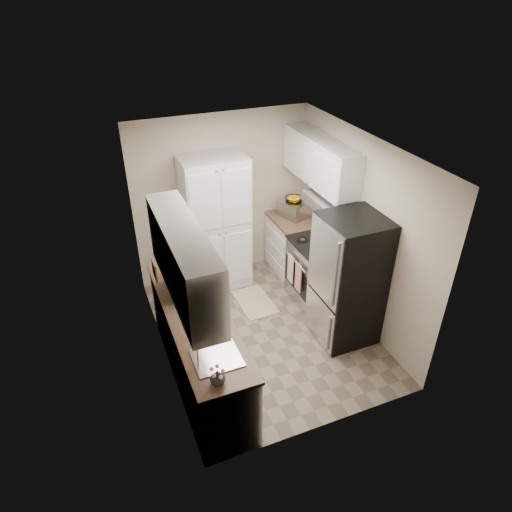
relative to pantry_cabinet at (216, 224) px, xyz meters
The scene contains 16 objects.
ground 1.66m from the pantry_cabinet, 81.35° to the right, with size 3.20×3.20×0.00m, color #7A6B56.
room_shell 1.48m from the pantry_cabinet, 82.18° to the right, with size 2.64×3.24×2.52m.
pantry_cabinet is the anchor object (origin of this frame).
base_cabinet_left 2.00m from the pantry_cabinet, 114.36° to the right, with size 0.60×2.30×0.88m, color silver.
countertop_left 1.92m from the pantry_cabinet, 114.36° to the right, with size 0.63×2.33×0.04m, color brown.
base_cabinet_right 1.32m from the pantry_cabinet, ahead, with size 0.60×0.80×0.88m, color silver.
countertop_right 1.20m from the pantry_cabinet, ahead, with size 0.63×0.83×0.04m, color brown.
electric_range 1.58m from the pantry_cabinet, 38.22° to the right, with size 0.71×0.78×1.13m.
refrigerator 2.07m from the pantry_cabinet, 56.54° to the right, with size 0.70×0.72×1.70m, color #B7B7BC.
microwave 1.49m from the pantry_cabinet, 122.49° to the right, with size 0.50×0.34×0.28m, color #BCBAC0.
wine_bottle 1.24m from the pantry_cabinet, 134.95° to the right, with size 0.07×0.07×0.27m, color black.
flower_vase 2.90m from the pantry_cabinet, 107.58° to the right, with size 0.14×0.14×0.15m, color silver.
cutting_board 1.01m from the pantry_cabinet, 127.35° to the right, with size 0.02×0.21×0.27m, color #448536.
toaster_oven 1.22m from the pantry_cabinet, ahead, with size 0.33×0.41×0.24m, color #A2A3A6.
fruit_basket 1.23m from the pantry_cabinet, ahead, with size 0.26×0.26×0.11m, color #FFAD00, non-canonical shape.
kitchen_mat 1.25m from the pantry_cabinet, 65.18° to the right, with size 0.46×0.74×0.01m, color #CDB58B.
Camera 1 is at (-1.84, -4.24, 4.07)m, focal length 32.00 mm.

